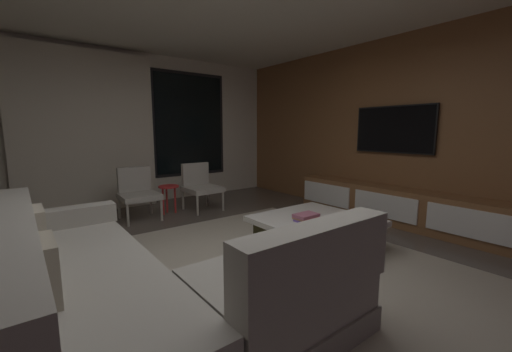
{
  "coord_description": "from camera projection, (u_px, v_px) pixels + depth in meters",
  "views": [
    {
      "loc": [
        -1.47,
        -2.16,
        1.34
      ],
      "look_at": [
        0.54,
        0.44,
        0.85
      ],
      "focal_mm": 21.77,
      "sensor_mm": 36.0,
      "label": 1
    }
  ],
  "objects": [
    {
      "name": "floor",
      "position": [
        239.0,
        281.0,
        2.78
      ],
      "size": [
        9.2,
        9.2,
        0.0
      ],
      "primitive_type": "plane",
      "color": "#564C44"
    },
    {
      "name": "back_wall_with_window",
      "position": [
        117.0,
        130.0,
        5.38
      ],
      "size": [
        6.6,
        0.3,
        2.7
      ],
      "color": "silver",
      "rests_on": "floor"
    },
    {
      "name": "media_wall",
      "position": [
        414.0,
        129.0,
        4.43
      ],
      "size": [
        0.12,
        7.8,
        2.7
      ],
      "color": "brown",
      "rests_on": "floor"
    },
    {
      "name": "area_rug",
      "position": [
        275.0,
        273.0,
        2.91
      ],
      "size": [
        3.2,
        3.8,
        0.01
      ],
      "primitive_type": "cube",
      "color": "#ADA391",
      "rests_on": "floor"
    },
    {
      "name": "sectional_couch",
      "position": [
        135.0,
        289.0,
        2.07
      ],
      "size": [
        1.98,
        2.5,
        0.82
      ],
      "color": "gray",
      "rests_on": "floor"
    },
    {
      "name": "coffee_table",
      "position": [
        315.0,
        233.0,
        3.5
      ],
      "size": [
        1.16,
        1.16,
        0.36
      ],
      "color": "#2F2C14",
      "rests_on": "floor"
    },
    {
      "name": "book_stack_on_coffee_table",
      "position": [
        306.0,
        217.0,
        3.36
      ],
      "size": [
        0.26,
        0.2,
        0.08
      ],
      "color": "#7D5FD0",
      "rests_on": "coffee_table"
    },
    {
      "name": "accent_chair_near_window",
      "position": [
        200.0,
        184.0,
        5.25
      ],
      "size": [
        0.56,
        0.58,
        0.78
      ],
      "color": "#B2ADA0",
      "rests_on": "floor"
    },
    {
      "name": "accent_chair_by_curtain",
      "position": [
        138.0,
        190.0,
        4.7
      ],
      "size": [
        0.56,
        0.57,
        0.78
      ],
      "color": "#B2ADA0",
      "rests_on": "floor"
    },
    {
      "name": "side_stool",
      "position": [
        169.0,
        191.0,
        4.97
      ],
      "size": [
        0.32,
        0.32,
        0.46
      ],
      "color": "red",
      "rests_on": "floor"
    },
    {
      "name": "media_console",
      "position": [
        395.0,
        206.0,
        4.46
      ],
      "size": [
        0.46,
        3.1,
        0.52
      ],
      "color": "brown",
      "rests_on": "floor"
    },
    {
      "name": "mounted_tv",
      "position": [
        394.0,
        129.0,
        4.56
      ],
      "size": [
        0.05,
        1.19,
        0.69
      ],
      "color": "black"
    }
  ]
}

